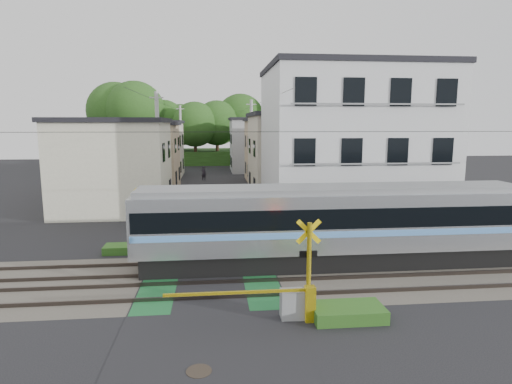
{
  "coord_description": "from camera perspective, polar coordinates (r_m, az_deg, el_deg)",
  "views": [
    {
      "loc": [
        0.14,
        -15.8,
        5.91
      ],
      "look_at": [
        2.27,
        5.0,
        2.57
      ],
      "focal_mm": 30.0,
      "sensor_mm": 36.0,
      "label": 1
    }
  ],
  "objects": [
    {
      "name": "utility_poles",
      "position": [
        38.87,
        -7.65,
        6.29
      ],
      "size": [
        7.9,
        42.0,
        8.0
      ],
      "color": "#A5A5A0",
      "rests_on": "ground"
    },
    {
      "name": "catenary",
      "position": [
        17.03,
        14.34,
        1.31
      ],
      "size": [
        60.0,
        5.04,
        7.0
      ],
      "color": "#2D2D33",
      "rests_on": "ground"
    },
    {
      "name": "crossing_signal_near",
      "position": [
        13.44,
        5.26,
        -13.73
      ],
      "size": [
        4.74,
        0.65,
        3.09
      ],
      "color": "yellow",
      "rests_on": "ground"
    },
    {
      "name": "crossing_signal_far",
      "position": [
        20.32,
        -13.43,
        -6.01
      ],
      "size": [
        4.74,
        0.65,
        3.09
      ],
      "color": "yellow",
      "rests_on": "ground"
    },
    {
      "name": "apartment_block",
      "position": [
        26.67,
        12.5,
        6.15
      ],
      "size": [
        10.2,
        8.36,
        9.3
      ],
      "color": "silver",
      "rests_on": "ground"
    },
    {
      "name": "commuter_train",
      "position": [
        18.17,
        10.03,
        -4.2
      ],
      "size": [
        16.25,
        2.57,
        3.38
      ],
      "color": "black",
      "rests_on": "ground"
    },
    {
      "name": "tree_hill",
      "position": [
        64.86,
        -7.16,
        8.86
      ],
      "size": [
        40.0,
        12.61,
        12.0
      ],
      "color": "#27501A",
      "rests_on": "ground"
    },
    {
      "name": "pedestrian",
      "position": [
        45.58,
        -6.99,
        2.51
      ],
      "size": [
        0.65,
        0.55,
        1.52
      ],
      "primitive_type": "imported",
      "rotation": [
        0.0,
        0.0,
        2.75
      ],
      "color": "#27232B",
      "rests_on": "ground"
    },
    {
      "name": "houses_row",
      "position": [
        41.81,
        -5.71,
        5.36
      ],
      "size": [
        22.07,
        31.35,
        6.8
      ],
      "color": "beige",
      "rests_on": "ground"
    },
    {
      "name": "track_bed",
      "position": [
        16.86,
        -6.08,
        -11.38
      ],
      "size": [
        120.0,
        120.0,
        0.14
      ],
      "color": "#47423A",
      "rests_on": "ground"
    },
    {
      "name": "weed_patches",
      "position": [
        16.8,
        0.03,
        -10.86
      ],
      "size": [
        10.25,
        8.8,
        0.4
      ],
      "color": "#2D5E1E",
      "rests_on": "ground"
    },
    {
      "name": "manhole_cover",
      "position": [
        11.26,
        -7.62,
        -22.6
      ],
      "size": [
        0.63,
        0.63,
        0.02
      ],
      "primitive_type": "cylinder",
      "color": "#2D261E",
      "rests_on": "ground"
    },
    {
      "name": "ground",
      "position": [
        16.87,
        -6.07,
        -11.49
      ],
      "size": [
        120.0,
        120.0,
        0.0
      ],
      "primitive_type": "plane",
      "color": "black"
    }
  ]
}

